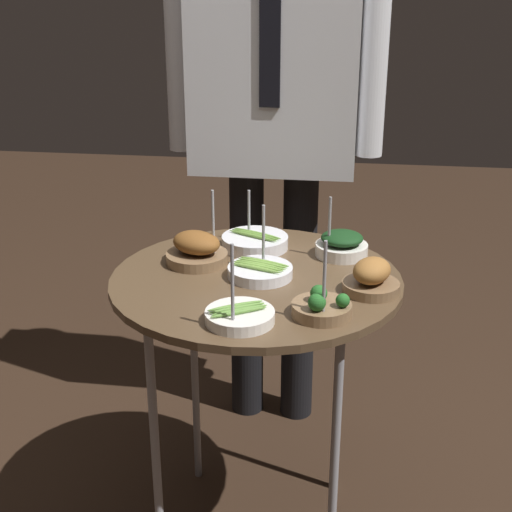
{
  "coord_description": "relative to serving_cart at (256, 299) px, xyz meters",
  "views": [
    {
      "loc": [
        0.21,
        -1.47,
        1.37
      ],
      "look_at": [
        0.0,
        0.0,
        0.78
      ],
      "focal_mm": 50.0,
      "sensor_mm": 36.0,
      "label": 1
    }
  ],
  "objects": [
    {
      "name": "serving_cart",
      "position": [
        0.0,
        0.0,
        0.0
      ],
      "size": [
        0.66,
        0.66,
        0.73
      ],
      "color": "brown",
      "rests_on": "ground_plane"
    },
    {
      "name": "bowl_spinach_far_rim",
      "position": [
        0.19,
        0.16,
        0.08
      ],
      "size": [
        0.13,
        0.13,
        0.15
      ],
      "color": "silver",
      "rests_on": "serving_cart"
    },
    {
      "name": "bowl_asparagus_mid_left",
      "position": [
        0.01,
        0.0,
        0.07
      ],
      "size": [
        0.15,
        0.15,
        0.16
      ],
      "color": "silver",
      "rests_on": "serving_cart"
    },
    {
      "name": "bowl_broccoli_front_left",
      "position": [
        0.16,
        -0.18,
        0.08
      ],
      "size": [
        0.12,
        0.12,
        0.17
      ],
      "color": "brown",
      "rests_on": "serving_cart"
    },
    {
      "name": "bowl_asparagus_front_right",
      "position": [
        -0.03,
        0.18,
        0.07
      ],
      "size": [
        0.17,
        0.17,
        0.14
      ],
      "color": "silver",
      "rests_on": "serving_cart"
    },
    {
      "name": "bowl_roast_front_center",
      "position": [
        0.26,
        -0.05,
        0.09
      ],
      "size": [
        0.12,
        0.12,
        0.08
      ],
      "color": "brown",
      "rests_on": "serving_cart"
    },
    {
      "name": "waiter_figure",
      "position": [
        -0.03,
        0.57,
        0.39
      ],
      "size": [
        0.62,
        0.23,
        1.69
      ],
      "color": "black",
      "rests_on": "ground_plane"
    },
    {
      "name": "bowl_asparagus_back_right",
      "position": [
        -0.0,
        -0.23,
        0.07
      ],
      "size": [
        0.14,
        0.14,
        0.18
      ],
      "color": "silver",
      "rests_on": "serving_cart"
    },
    {
      "name": "bowl_roast_back_left",
      "position": [
        -0.15,
        0.06,
        0.09
      ],
      "size": [
        0.15,
        0.15,
        0.18
      ],
      "color": "brown",
      "rests_on": "serving_cart"
    }
  ]
}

